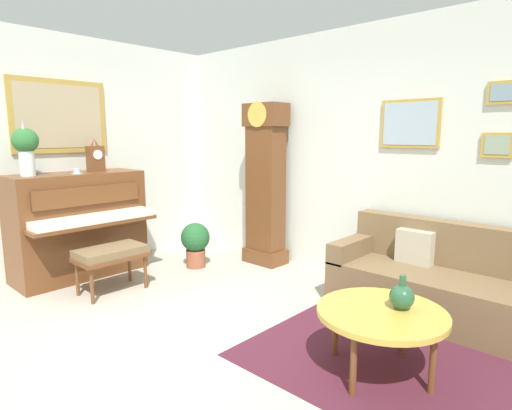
{
  "coord_description": "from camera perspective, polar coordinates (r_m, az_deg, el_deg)",
  "views": [
    {
      "loc": [
        2.53,
        -1.86,
        1.64
      ],
      "look_at": [
        -0.25,
        1.14,
        0.96
      ],
      "focal_mm": 29.6,
      "sensor_mm": 36.0,
      "label": 1
    }
  ],
  "objects": [
    {
      "name": "area_rug",
      "position": [
        3.38,
        18.14,
        -20.01
      ],
      "size": [
        2.1,
        1.5,
        0.01
      ],
      "primitive_type": "cube",
      "color": "#4C1E2D",
      "rests_on": "ground_plane"
    },
    {
      "name": "ground_plane",
      "position": [
        3.57,
        -10.14,
        -18.97
      ],
      "size": [
        6.4,
        6.0,
        0.1
      ],
      "primitive_type": "cube",
      "color": "#B2A899"
    },
    {
      "name": "green_jug",
      "position": [
        3.12,
        19.09,
        -11.64
      ],
      "size": [
        0.17,
        0.17,
        0.24
      ],
      "color": "#234C33",
      "rests_on": "coffee_table"
    },
    {
      "name": "coffee_table",
      "position": [
        3.1,
        16.6,
        -14.01
      ],
      "size": [
        0.88,
        0.88,
        0.46
      ],
      "color": "gold",
      "rests_on": "ground_plane"
    },
    {
      "name": "couch",
      "position": [
        4.24,
        23.74,
        -9.62
      ],
      "size": [
        1.9,
        0.8,
        0.84
      ],
      "color": "brown",
      "rests_on": "ground_plane"
    },
    {
      "name": "flower_vase",
      "position": [
        5.03,
        -28.69,
        7.02
      ],
      "size": [
        0.26,
        0.26,
        0.58
      ],
      "color": "silver",
      "rests_on": "piano"
    },
    {
      "name": "teacup",
      "position": [
        5.09,
        -23.05,
        4.15
      ],
      "size": [
        0.12,
        0.12,
        0.06
      ],
      "color": "#ADC6D6",
      "rests_on": "piano"
    },
    {
      "name": "wall_left",
      "position": [
        5.46,
        -27.38,
        6.02
      ],
      "size": [
        0.13,
        4.9,
        2.8
      ],
      "color": "silver",
      "rests_on": "ground_plane"
    },
    {
      "name": "piano",
      "position": [
        5.31,
        -22.79,
        -2.43
      ],
      "size": [
        0.87,
        1.44,
        1.21
      ],
      "color": "brown",
      "rests_on": "ground_plane"
    },
    {
      "name": "wall_back",
      "position": [
        4.95,
        12.29,
        6.54
      ],
      "size": [
        5.3,
        0.13,
        2.8
      ],
      "color": "silver",
      "rests_on": "ground_plane"
    },
    {
      "name": "grandfather_clock",
      "position": [
        5.34,
        1.29,
        2.21
      ],
      "size": [
        0.52,
        0.34,
        2.03
      ],
      "color": "brown",
      "rests_on": "ground_plane"
    },
    {
      "name": "piano_bench",
      "position": [
        4.68,
        -19.02,
        -6.34
      ],
      "size": [
        0.42,
        0.7,
        0.48
      ],
      "color": "brown",
      "rests_on": "ground_plane"
    },
    {
      "name": "mantel_clock",
      "position": [
        5.32,
        -20.87,
        6.09
      ],
      "size": [
        0.13,
        0.18,
        0.38
      ],
      "color": "brown",
      "rests_on": "piano"
    },
    {
      "name": "potted_plant",
      "position": [
        5.33,
        -8.19,
        -4.94
      ],
      "size": [
        0.36,
        0.36,
        0.56
      ],
      "color": "#935138",
      "rests_on": "ground_plane"
    }
  ]
}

